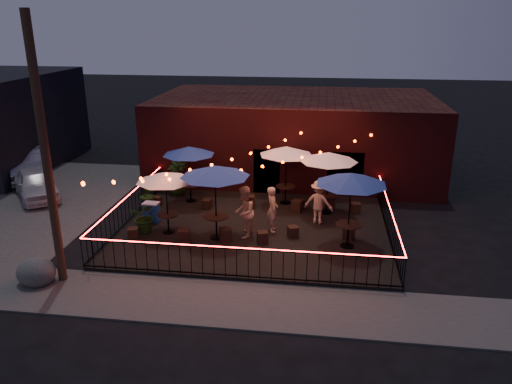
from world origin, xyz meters
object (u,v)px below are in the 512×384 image
cafe_table_3 (286,151)px  cafe_table_4 (352,180)px  cafe_table_2 (215,172)px  cafe_table_0 (165,178)px  utility_pole (46,156)px  cafe_table_5 (329,158)px  cooler (152,212)px  boulder (36,272)px  cafe_table_1 (189,151)px

cafe_table_3 → cafe_table_4: cafe_table_4 is taller
cafe_table_2 → cafe_table_3: 4.52m
cafe_table_0 → cafe_table_4: 6.60m
utility_pole → cafe_table_5: 10.51m
cafe_table_0 → cafe_table_2: size_ratio=0.82×
cafe_table_4 → cafe_table_5: cafe_table_4 is taller
cafe_table_3 → cooler: 6.07m
cafe_table_0 → cooler: size_ratio=3.21×
cafe_table_3 → cafe_table_4: bearing=-58.2°
utility_pole → cafe_table_4: (8.86, 3.35, -1.38)m
cafe_table_0 → boulder: size_ratio=2.49×
cafe_table_3 → cafe_table_1: bearing=-175.6°
cafe_table_2 → cafe_table_5: cafe_table_2 is taller
cafe_table_1 → cafe_table_3: 4.13m
cafe_table_2 → cafe_table_4: (4.70, -0.11, -0.04)m
cafe_table_2 → cooler: 3.71m
cafe_table_1 → cafe_table_4: bearing=-29.4°
cafe_table_4 → cooler: 7.92m
cafe_table_0 → cafe_table_4: (6.58, -0.32, 0.31)m
cafe_table_0 → cafe_table_4: size_ratio=0.80×
cafe_table_5 → utility_pole: bearing=-141.3°
cooler → boulder: bearing=-107.1°
cafe_table_3 → boulder: bearing=-132.2°
cafe_table_3 → boulder: cafe_table_3 is taller
cafe_table_1 → cafe_table_5: (5.88, -0.59, 0.10)m
cafe_table_3 → cafe_table_5: (1.76, -0.90, 0.04)m
cafe_table_0 → cooler: cafe_table_0 is taller
cooler → cafe_table_5: bearing=20.3°
utility_pole → cafe_table_1: (2.24, 7.08, -1.60)m
boulder → cafe_table_0: bearing=53.8°
cafe_table_0 → boulder: 5.32m
utility_pole → cooler: utility_pole is taller
cafe_table_4 → boulder: size_ratio=3.13×
cafe_table_0 → utility_pole: bearing=-121.8°
cafe_table_1 → cafe_table_2: (1.93, -3.63, 0.26)m
cafe_table_2 → cooler: size_ratio=3.91×
utility_pole → cafe_table_5: bearing=38.7°
utility_pole → cafe_table_3: size_ratio=3.01×
utility_pole → boulder: size_ratio=7.75×
cafe_table_5 → cafe_table_3: bearing=152.9°
cafe_table_1 → cafe_table_5: bearing=-5.7°
cafe_table_0 → cafe_table_1: cafe_table_1 is taller
utility_pole → cafe_table_4: bearing=20.7°
utility_pole → cafe_table_1: 7.60m
cafe_table_5 → cafe_table_4: bearing=-76.7°
utility_pole → cafe_table_1: size_ratio=2.86×
cafe_table_4 → cafe_table_5: 3.24m
cafe_table_0 → cafe_table_5: 6.49m
cooler → boulder: (-1.97, -4.94, -0.15)m
cafe_table_0 → cafe_table_5: (5.84, 2.82, 0.19)m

